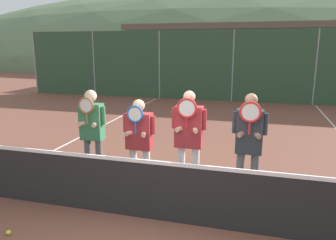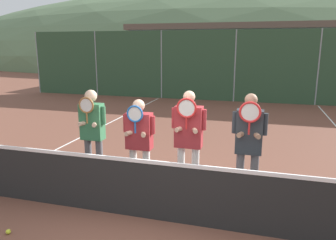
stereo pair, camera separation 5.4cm
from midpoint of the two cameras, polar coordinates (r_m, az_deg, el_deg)
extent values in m
plane|color=brown|center=(5.14, 0.11, -17.20)|extent=(120.00, 120.00, 0.00)
ellipsoid|color=#5B7551|center=(56.11, 15.02, 9.83)|extent=(113.75, 63.19, 22.12)
cube|color=#9EA3A8|center=(22.71, 17.40, 10.26)|extent=(17.67, 5.00, 3.53)
cube|color=brown|center=(22.72, 17.74, 15.16)|extent=(18.17, 5.50, 0.36)
cylinder|color=gray|center=(19.54, -21.64, 9.24)|extent=(0.06, 0.06, 3.28)
cylinder|color=gray|center=(17.61, -12.31, 9.54)|extent=(0.06, 0.06, 3.28)
cylinder|color=gray|center=(16.24, -1.06, 9.57)|extent=(0.06, 0.06, 3.28)
cylinder|color=gray|center=(15.57, 11.68, 9.17)|extent=(0.06, 0.06, 3.28)
cylinder|color=gray|center=(15.70, 24.82, 8.29)|extent=(0.06, 0.06, 3.28)
cube|color=#2D4C33|center=(15.57, 11.68, 9.17)|extent=(21.28, 0.02, 3.28)
cube|color=black|center=(4.93, 0.11, -12.71)|extent=(9.66, 0.02, 0.89)
cube|color=white|center=(4.75, 0.11, -7.62)|extent=(9.66, 0.03, 0.06)
cube|color=white|center=(9.13, -17.09, -4.06)|extent=(0.05, 16.00, 0.01)
cylinder|color=#56565B|center=(6.48, -13.39, -6.83)|extent=(0.13, 0.13, 0.86)
cylinder|color=#56565B|center=(6.37, -11.56, -7.07)|extent=(0.13, 0.13, 0.86)
cube|color=#337047|center=(6.21, -12.83, -0.25)|extent=(0.42, 0.22, 0.68)
sphere|color=#DBB293|center=(6.12, -13.05, 4.10)|extent=(0.23, 0.23, 0.23)
cylinder|color=#337047|center=(6.30, -14.77, 1.06)|extent=(0.08, 0.08, 0.33)
cylinder|color=#337047|center=(6.08, -10.93, 0.82)|extent=(0.08, 0.08, 0.33)
cylinder|color=#DBB293|center=(6.19, -14.07, -0.50)|extent=(0.16, 0.27, 0.08)
cylinder|color=#DBB293|center=(6.09, -12.35, -0.63)|extent=(0.16, 0.27, 0.08)
cylinder|color=#936033|center=(6.04, -13.69, 0.35)|extent=(0.03, 0.03, 0.20)
torus|color=#936033|center=(5.99, -13.81, 2.53)|extent=(0.30, 0.03, 0.30)
cylinder|color=silver|center=(5.99, -13.81, 2.53)|extent=(0.24, 0.00, 0.24)
cylinder|color=white|center=(5.97, -5.78, -8.55)|extent=(0.13, 0.13, 0.81)
cylinder|color=white|center=(5.88, -3.51, -8.82)|extent=(0.13, 0.13, 0.81)
cube|color=maroon|center=(5.70, -4.78, -1.91)|extent=(0.45, 0.22, 0.64)
sphere|color=tan|center=(5.60, -4.87, 2.54)|extent=(0.21, 0.21, 0.21)
cylinder|color=maroon|center=(5.76, -7.13, -0.54)|extent=(0.08, 0.08, 0.31)
cylinder|color=maroon|center=(5.59, -2.40, -0.87)|extent=(0.08, 0.08, 0.31)
cylinder|color=tan|center=(5.66, -6.17, -2.17)|extent=(0.16, 0.27, 0.08)
cylinder|color=tan|center=(5.58, -4.03, -2.34)|extent=(0.16, 0.27, 0.08)
cylinder|color=#1E5BAD|center=(5.51, -5.47, -1.28)|extent=(0.03, 0.03, 0.20)
torus|color=#1E5BAD|center=(5.46, -5.52, 1.07)|extent=(0.29, 0.03, 0.29)
cylinder|color=silver|center=(5.46, -5.52, 1.07)|extent=(0.24, 0.00, 0.24)
cylinder|color=white|center=(5.78, 2.55, -8.80)|extent=(0.13, 0.13, 0.89)
cylinder|color=white|center=(5.73, 5.03, -9.03)|extent=(0.13, 0.13, 0.89)
cube|color=maroon|center=(5.50, 3.91, -1.20)|extent=(0.46, 0.22, 0.70)
sphere|color=tan|center=(5.40, 3.99, 4.06)|extent=(0.20, 0.20, 0.20)
cylinder|color=maroon|center=(5.53, 1.35, 0.37)|extent=(0.08, 0.08, 0.35)
cylinder|color=maroon|center=(5.43, 6.56, 0.04)|extent=(0.08, 0.08, 0.35)
cylinder|color=tan|center=(5.45, 2.52, -1.49)|extent=(0.16, 0.27, 0.08)
cylinder|color=tan|center=(5.40, 4.89, -1.66)|extent=(0.16, 0.27, 0.08)
cylinder|color=red|center=(5.31, 3.51, -0.56)|extent=(0.03, 0.03, 0.20)
torus|color=red|center=(5.26, 3.55, 2.09)|extent=(0.33, 0.04, 0.33)
cylinder|color=silver|center=(5.26, 3.55, 2.09)|extent=(0.27, 0.00, 0.27)
cylinder|color=#56565B|center=(5.59, 12.61, -9.85)|extent=(0.13, 0.13, 0.89)
cylinder|color=#56565B|center=(5.59, 14.97, -10.00)|extent=(0.13, 0.13, 0.89)
cube|color=#282D33|center=(5.34, 14.25, -2.01)|extent=(0.41, 0.22, 0.70)
sphere|color=#997056|center=(5.23, 14.56, 3.43)|extent=(0.20, 0.20, 0.20)
cylinder|color=#282D33|center=(5.31, 11.83, -0.41)|extent=(0.08, 0.08, 0.35)
cylinder|color=#282D33|center=(5.30, 16.83, -0.72)|extent=(0.08, 0.08, 0.35)
cylinder|color=#997056|center=(5.26, 13.08, -2.34)|extent=(0.16, 0.27, 0.08)
cylinder|color=#997056|center=(5.25, 15.33, -2.48)|extent=(0.16, 0.27, 0.08)
cylinder|color=red|center=(5.14, 14.24, -1.38)|extent=(0.03, 0.03, 0.20)
torus|color=red|center=(5.08, 14.39, 1.34)|extent=(0.33, 0.04, 0.33)
cylinder|color=silver|center=(5.08, 14.39, 1.34)|extent=(0.27, 0.00, 0.27)
cube|color=navy|center=(20.35, -7.04, 7.48)|extent=(4.48, 1.72, 0.78)
cube|color=#2D3842|center=(20.30, -7.10, 9.48)|extent=(2.46, 1.58, 0.64)
cylinder|color=black|center=(19.04, -4.00, 5.99)|extent=(0.60, 0.16, 0.60)
cylinder|color=black|center=(20.70, -2.32, 6.56)|extent=(0.60, 0.16, 0.60)
cylinder|color=black|center=(20.22, -11.81, 6.15)|extent=(0.60, 0.16, 0.60)
cylinder|color=black|center=(21.79, -9.65, 6.71)|extent=(0.60, 0.16, 0.60)
cube|color=black|center=(18.92, 7.53, 7.08)|extent=(4.12, 1.72, 0.80)
cube|color=#2D3842|center=(18.86, 7.59, 9.27)|extent=(2.27, 1.58, 0.65)
cylinder|color=black|center=(17.94, 11.31, 5.35)|extent=(0.60, 0.16, 0.60)
cylinder|color=black|center=(19.68, 11.76, 5.98)|extent=(0.60, 0.16, 0.60)
cylinder|color=black|center=(18.35, 2.92, 5.75)|extent=(0.60, 0.16, 0.60)
cylinder|color=black|center=(20.06, 4.07, 6.34)|extent=(0.60, 0.16, 0.60)
cube|color=navy|center=(18.43, 23.28, 5.95)|extent=(4.40, 1.74, 0.77)
cube|color=#2D3842|center=(18.37, 23.48, 8.10)|extent=(2.42, 1.60, 0.63)
cylinder|color=black|center=(19.57, 27.04, 4.80)|extent=(0.60, 0.16, 0.60)
cylinder|color=black|center=(17.47, 18.85, 4.71)|extent=(0.60, 0.16, 0.60)
cylinder|color=black|center=(19.23, 18.63, 5.42)|extent=(0.60, 0.16, 0.60)
sphere|color=#CCDB33|center=(5.31, -25.78, -17.11)|extent=(0.07, 0.07, 0.07)
camera|label=1|loc=(0.03, -89.73, 0.06)|focal=35.00mm
camera|label=2|loc=(0.03, 90.27, -0.06)|focal=35.00mm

